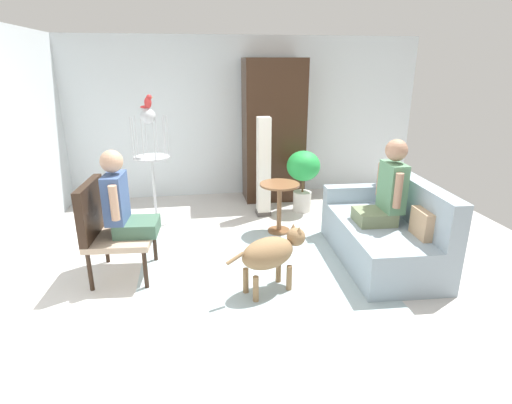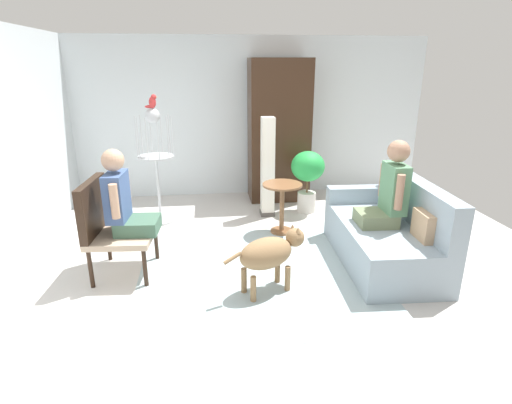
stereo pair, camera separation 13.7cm
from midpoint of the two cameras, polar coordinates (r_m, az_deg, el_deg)
The scene contains 14 objects.
ground_plane at distance 4.43m, azimuth 1.21°, elevation -9.56°, with size 6.74×6.74×0.00m, color beige.
back_wall at distance 6.79m, azimuth -3.16°, elevation 11.64°, with size 5.95×0.12×2.51m, color silver.
area_rug at distance 4.37m, azimuth -0.58°, elevation -9.92°, with size 2.47×2.34×0.01m, color #9EB2B7.
couch at distance 4.75m, azimuth 16.81°, elevation -4.09°, with size 0.96×1.72×0.92m.
armchair at distance 4.40m, azimuth -20.94°, elevation -2.86°, with size 0.68×0.74×1.00m.
person_on_couch at distance 4.55m, azimuth 17.04°, elevation 1.69°, with size 0.49×0.52×0.91m.
person_on_armchair at distance 4.28m, azimuth -19.00°, elevation 0.02°, with size 0.51×0.53×0.86m.
round_end_table at distance 5.23m, azimuth 2.53°, elevation 0.27°, with size 0.50×0.50×0.66m.
dog at distance 3.90m, azimuth 1.09°, elevation -7.08°, with size 0.81×0.49×0.62m.
bird_cage_stand at distance 5.60m, azimuth -15.04°, elevation 5.94°, with size 0.48×0.48×1.55m.
parrot at distance 5.49m, azimuth -15.55°, elevation 13.29°, with size 0.17×0.10×0.17m.
potted_plant at distance 5.99m, azimuth 5.94°, elevation 4.16°, with size 0.49×0.49×0.91m.
column_lamp at distance 5.77m, azimuth 0.38°, elevation 4.75°, with size 0.20×0.20×1.41m.
armoire_cabinet at distance 6.48m, azimuth 1.83°, elevation 9.82°, with size 0.92×0.56×2.17m, color #382316.
Camera 1 is at (-0.78, -3.82, 2.11)m, focal length 28.70 mm.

